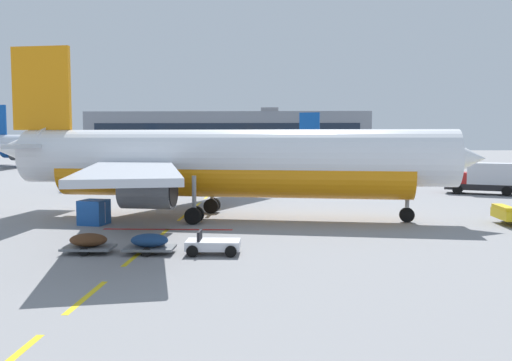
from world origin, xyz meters
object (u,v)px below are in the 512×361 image
airliner_foreground (223,162)px  airliner_mid_left (373,152)px  catering_truck (485,178)px  baggage_train (150,243)px  airliner_far_center (54,146)px  uld_cargo_container (94,212)px  fuel_service_truck (102,175)px

airliner_foreground → airliner_mid_left: size_ratio=1.24×
catering_truck → baggage_train: bearing=-133.1°
airliner_far_center → baggage_train: (38.39, -79.47, -3.49)m
airliner_mid_left → airliner_far_center: 62.29m
airliner_foreground → airliner_far_center: airliner_far_center is taller
airliner_foreground → airliner_mid_left: (19.72, 53.06, -0.69)m
catering_truck → uld_cargo_container: (-32.68, -20.15, -0.85)m
airliner_foreground → baggage_train: 12.35m
airliner_far_center → uld_cargo_container: 78.08m
baggage_train → airliner_far_center: bearing=115.8°
catering_truck → airliner_foreground: bearing=-145.0°
catering_truck → airliner_mid_left: bearing=97.6°
fuel_service_truck → uld_cargo_container: 24.09m
airliner_mid_left → uld_cargo_container: 62.66m
fuel_service_truck → uld_cargo_container: bearing=-72.9°
catering_truck → fuel_service_truck: bearing=175.9°
airliner_mid_left → airliner_far_center: bearing=166.3°
airliner_far_center → catering_truck: 82.72m
airliner_far_center → catering_truck: size_ratio=4.74×
airliner_mid_left → uld_cargo_container: (-27.88, -56.06, -2.46)m
airliner_mid_left → fuel_service_truck: airliner_mid_left is taller
catering_truck → fuel_service_truck: (-39.75, 2.87, 0.00)m
fuel_service_truck → baggage_train: size_ratio=0.86×
airliner_foreground → airliner_far_center: 79.17m
fuel_service_truck → airliner_foreground: bearing=-52.7°
catering_truck → fuel_service_truck: size_ratio=1.00×
airliner_mid_left → catering_truck: bearing=-82.4°
airliner_foreground → fuel_service_truck: 25.25m
fuel_service_truck → uld_cargo_container: fuel_service_truck is taller
catering_truck → baggage_train: catering_truck is taller
airliner_mid_left → baggage_train: size_ratio=3.25×
baggage_train → airliner_mid_left: bearing=71.1°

